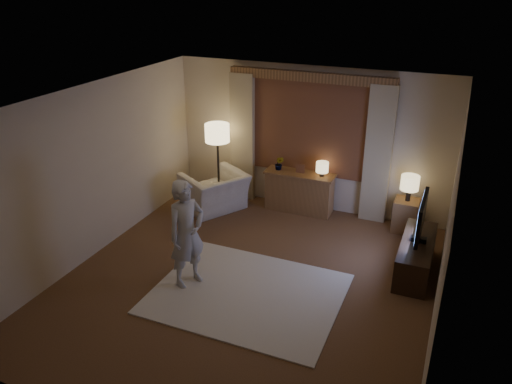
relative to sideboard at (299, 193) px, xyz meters
The scene contains 13 objects.
room 2.23m from the sideboard, 88.30° to the right, with size 5.04×5.54×2.64m.
rug 2.79m from the sideboard, 86.18° to the right, with size 2.50×2.00×0.02m, color beige.
sideboard is the anchor object (origin of this frame).
picture_frame 0.45m from the sideboard, ahead, with size 0.16×0.02×0.20m, color brown.
plant 0.64m from the sideboard, behind, with size 0.17×0.13×0.30m, color #999999.
table_lamp_sideboard 0.68m from the sideboard, ahead, with size 0.22×0.22×0.30m.
floor_lamp 1.80m from the sideboard, behind, with size 0.45×0.45×1.53m.
armchair 1.55m from the sideboard, 159.48° to the right, with size 1.06×0.92×0.69m, color beige.
side_table 1.90m from the sideboard, ahead, with size 0.40×0.40×0.56m, color brown.
table_lamp_side 1.97m from the sideboard, ahead, with size 0.30×0.30×0.44m.
tv_stand 2.55m from the sideboard, 29.94° to the right, with size 0.45×1.40×0.50m, color black.
tv 2.60m from the sideboard, 29.96° to the right, with size 0.23×0.93×0.67m.
person 2.94m from the sideboard, 103.43° to the right, with size 0.56×0.37×1.54m, color #B9B3AB.
Camera 1 is at (2.44, -5.43, 4.06)m, focal length 35.00 mm.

